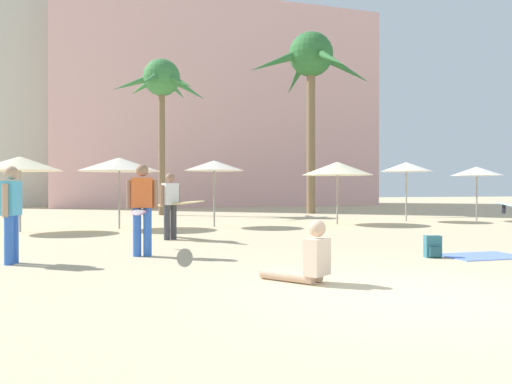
# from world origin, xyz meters

# --- Properties ---
(ground) EXTENTS (120.00, 120.00, 0.00)m
(ground) POSITION_xyz_m (0.00, 0.00, 0.00)
(ground) COLOR #C6B28C
(hotel_pink) EXTENTS (24.09, 8.28, 15.10)m
(hotel_pink) POSITION_xyz_m (5.51, 33.57, 7.55)
(hotel_pink) COLOR beige
(hotel_pink) RESTS_ON ground
(hotel_tower_gray) EXTENTS (14.42, 8.53, 32.96)m
(hotel_tower_gray) POSITION_xyz_m (-4.66, 37.74, 16.48)
(hotel_tower_gray) COLOR beige
(hotel_tower_gray) RESTS_ON ground
(palm_tree_far_left) EXTENTS (7.01, 6.85, 9.55)m
(palm_tree_far_left) POSITION_xyz_m (7.16, 19.12, 7.86)
(palm_tree_far_left) COLOR brown
(palm_tree_far_left) RESTS_ON ground
(palm_tree_left) EXTENTS (4.75, 4.28, 7.72)m
(palm_tree_left) POSITION_xyz_m (-0.54, 19.91, 6.46)
(palm_tree_left) COLOR brown
(palm_tree_left) RESTS_ON ground
(cafe_umbrella_0) EXTENTS (2.04, 2.04, 2.38)m
(cafe_umbrella_0) POSITION_xyz_m (8.24, 12.17, 2.19)
(cafe_umbrella_0) COLOR gray
(cafe_umbrella_0) RESTS_ON ground
(cafe_umbrella_1) EXTENTS (2.07, 2.07, 2.29)m
(cafe_umbrella_1) POSITION_xyz_m (0.22, 11.71, 2.11)
(cafe_umbrella_1) COLOR gray
(cafe_umbrella_1) RESTS_ON ground
(cafe_umbrella_2) EXTENTS (2.64, 2.64, 2.31)m
(cafe_umbrella_2) POSITION_xyz_m (4.84, 11.54, 2.06)
(cafe_umbrella_2) COLOR gray
(cafe_umbrella_2) RESTS_ON ground
(cafe_umbrella_3) EXTENTS (2.65, 2.65, 2.34)m
(cafe_umbrella_3) POSITION_xyz_m (-2.94, 11.80, 2.11)
(cafe_umbrella_3) COLOR gray
(cafe_umbrella_3) RESTS_ON ground
(cafe_umbrella_5) EXTENTS (2.47, 2.47, 2.29)m
(cafe_umbrella_5) POSITION_xyz_m (-5.86, 11.39, 2.07)
(cafe_umbrella_5) COLOR gray
(cafe_umbrella_5) RESTS_ON ground
(cafe_umbrella_6) EXTENTS (2.04, 2.04, 2.21)m
(cafe_umbrella_6) POSITION_xyz_m (11.07, 11.45, 2.02)
(cafe_umbrella_6) COLOR gray
(cafe_umbrella_6) RESTS_ON ground
(beach_towel) EXTENTS (1.56, 1.09, 0.01)m
(beach_towel) POSITION_xyz_m (3.47, 2.69, 0.01)
(beach_towel) COLOR #6684E0
(beach_towel) RESTS_ON ground
(backpack) EXTENTS (0.34, 0.30, 0.42)m
(backpack) POSITION_xyz_m (2.46, 2.85, 0.20)
(backpack) COLOR #2E6978
(backpack) RESTS_ON ground
(person_mid_right) EXTENTS (0.88, 1.01, 0.89)m
(person_mid_right) POSITION_xyz_m (-0.88, 1.23, 0.30)
(person_mid_right) COLOR #D1A889
(person_mid_right) RESTS_ON ground
(person_mid_left) EXTENTS (0.68, 2.72, 1.80)m
(person_mid_left) POSITION_xyz_m (-2.83, 4.84, 0.96)
(person_mid_left) COLOR blue
(person_mid_left) RESTS_ON ground
(person_near_left) EXTENTS (1.68, 2.89, 1.72)m
(person_near_left) POSITION_xyz_m (-1.86, 7.87, 0.92)
(person_near_left) COLOR #3D3D42
(person_near_left) RESTS_ON ground
(person_far_right) EXTENTS (0.31, 0.61, 1.72)m
(person_far_right) POSITION_xyz_m (-5.10, 4.41, 0.94)
(person_far_right) COLOR blue
(person_far_right) RESTS_ON ground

